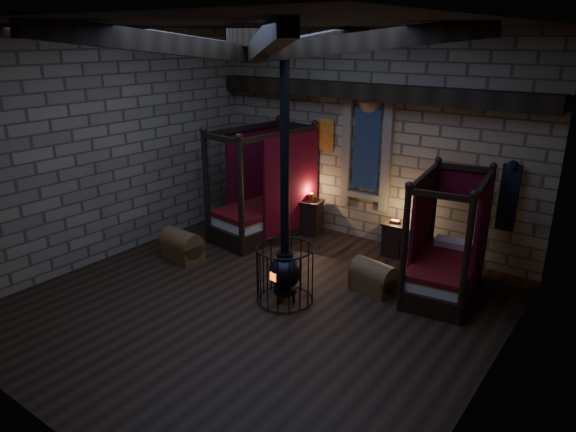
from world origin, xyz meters
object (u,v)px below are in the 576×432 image
Objects in this scene: trunk_left at (182,246)px; stove at (285,268)px; bed_left at (265,209)px; bed_right at (445,264)px; trunk_right at (374,277)px.

trunk_left is 0.20× the size of stove.
stove is at bearing -37.90° from bed_left.
trunk_right is (-0.95, -0.69, -0.25)m from bed_right.
trunk_right is (3.57, 1.00, -0.02)m from trunk_left.
bed_right is at bearing 55.56° from stove.
stove reaches higher than bed_right.
stove is (2.60, -0.17, 0.33)m from trunk_left.
bed_left is 1.15× the size of bed_right.
trunk_left is at bearing -172.28° from stove.
trunk_left reaches higher than trunk_right.
trunk_right is at bearing 19.85° from trunk_left.
bed_left is 2.89× the size of trunk_right.
trunk_right is at bearing -9.88° from bed_left.
bed_left is 0.57× the size of stove.
trunk_right is 1.57m from stove.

